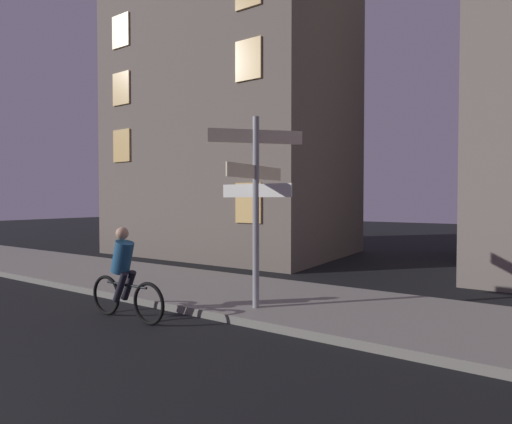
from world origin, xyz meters
TOP-DOWN VIEW (x-y plane):
  - sidewalk_kerb at (0.00, 7.29)m, footprint 40.00×3.24m
  - signpost at (0.71, 6.34)m, footprint 1.45×1.75m
  - cyclist at (-1.07, 4.88)m, footprint 1.82×0.32m
  - building_left_block at (-4.94, 13.45)m, footprint 8.54×6.40m

SIDE VIEW (x-z plane):
  - sidewalk_kerb at x=0.00m, z-range 0.00..0.14m
  - cyclist at x=-1.07m, z-range -0.06..1.55m
  - signpost at x=0.71m, z-range 0.50..3.92m
  - building_left_block at x=-4.94m, z-range 0.00..13.58m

